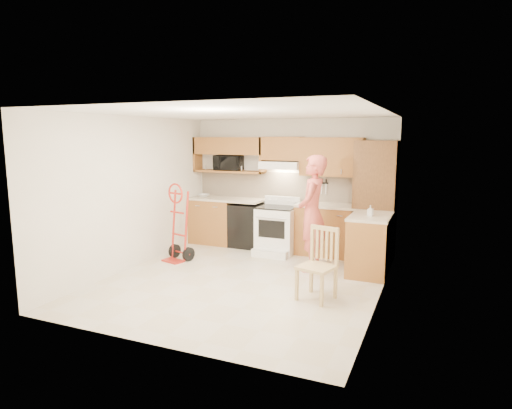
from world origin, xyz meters
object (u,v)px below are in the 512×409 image
Objects in this scene: person at (312,213)px; hand_truck at (176,226)px; dining_chair at (317,264)px; microwave at (229,163)px; range at (276,226)px.

person reaches higher than hand_truck.
dining_chair is at bearing -1.83° from hand_truck.
range is (1.18, -0.43, -1.13)m from microwave.
microwave is 0.53× the size of range.
person is 1.93× the size of dining_chair.
person reaches higher than dining_chair.
person is at bearing -33.70° from microwave.
range is 1.21m from person.
person is at bearing 25.42° from hand_truck.
person is 1.41m from dining_chair.
person reaches higher than range.
hand_truck is at bearing -142.00° from range.
hand_truck is (-0.26, -1.55, -1.03)m from microwave.
microwave is 1.69m from range.
hand_truck is at bearing 177.52° from dining_chair.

